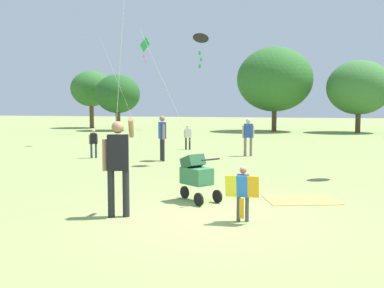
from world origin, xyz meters
TOP-DOWN VIEW (x-y plane):
  - ground_plane at (0.00, 0.00)m, footprint 120.00×120.00m
  - treeline_distant at (2.01, 27.07)m, footprint 32.22×6.21m
  - child_with_butterfly_kite at (0.66, -0.12)m, footprint 0.59×0.33m
  - person_adult_flyer at (-1.64, -0.28)m, footprint 0.59×0.66m
  - stroller at (-0.54, 1.39)m, footprint 1.04×0.91m
  - kite_green_novelty at (-5.05, 11.02)m, footprint 0.83×3.75m
  - kite_blue_high at (-1.74, 7.33)m, footprint 1.35×3.39m
  - person_red_shirt at (-6.15, 8.28)m, footprint 0.34×0.23m
  - person_sitting_far at (-3.37, 12.23)m, footprint 0.33×0.24m
  - person_kid_running at (-0.42, 10.32)m, footprint 0.47×0.28m
  - person_back_turned at (-3.31, 8.05)m, footprint 0.37×0.48m
  - picnic_blanket at (1.69, 2.03)m, footprint 1.78×1.50m

SIDE VIEW (x-z plane):
  - ground_plane at x=0.00m, z-range 0.00..0.00m
  - picnic_blanket at x=1.69m, z-range 0.00..0.02m
  - child_with_butterfly_kite at x=0.66m, z-range 0.10..1.10m
  - stroller at x=-0.54m, z-range 0.09..1.12m
  - person_sitting_far at x=-3.37m, z-range 0.10..1.22m
  - person_red_shirt at x=-6.15m, z-range 0.10..1.22m
  - person_kid_running at x=-0.42m, z-range 0.14..1.65m
  - person_back_turned at x=-3.31m, z-range 0.15..1.81m
  - person_adult_flyer at x=-1.64m, z-range 0.14..2.02m
  - treeline_distant at x=2.01m, z-range 0.41..6.64m
  - kite_blue_high at x=-1.74m, z-range 2.01..6.49m
  - kite_green_novelty at x=-5.05m, z-range 1.88..6.88m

